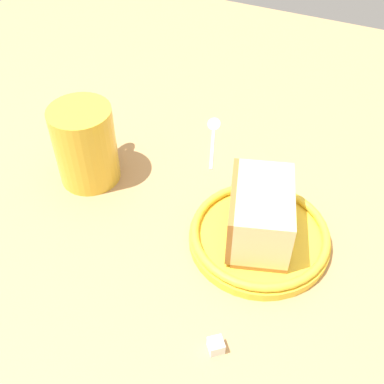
% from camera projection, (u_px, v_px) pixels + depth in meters
% --- Properties ---
extents(ground_plane, '(1.17, 1.17, 0.04)m').
position_uv_depth(ground_plane, '(169.00, 216.00, 0.60)').
color(ground_plane, tan).
extents(small_plate, '(0.16, 0.16, 0.02)m').
position_uv_depth(small_plate, '(259.00, 236.00, 0.54)').
color(small_plate, yellow).
rests_on(small_plate, ground_plane).
extents(cake_slice, '(0.09, 0.11, 0.07)m').
position_uv_depth(cake_slice, '(260.00, 214.00, 0.52)').
color(cake_slice, '#9E662D').
rests_on(cake_slice, small_plate).
extents(tea_mug, '(0.08, 0.10, 0.10)m').
position_uv_depth(tea_mug, '(86.00, 143.00, 0.59)').
color(tea_mug, gold).
rests_on(tea_mug, ground_plane).
extents(teaspoon, '(0.05, 0.11, 0.01)m').
position_uv_depth(teaspoon, '(214.00, 129.00, 0.69)').
color(teaspoon, silver).
rests_on(teaspoon, ground_plane).
extents(sugar_cube, '(0.02, 0.02, 0.01)m').
position_uv_depth(sugar_cube, '(216.00, 346.00, 0.45)').
color(sugar_cube, white).
rests_on(sugar_cube, ground_plane).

